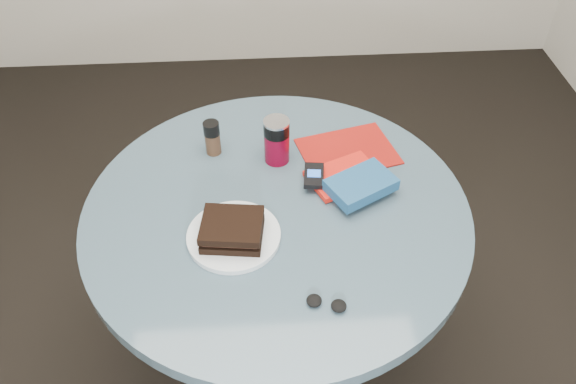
{
  "coord_description": "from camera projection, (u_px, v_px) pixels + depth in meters",
  "views": [
    {
      "loc": [
        -0.04,
        -1.01,
        1.79
      ],
      "look_at": [
        0.03,
        0.0,
        0.8
      ],
      "focal_mm": 35.0,
      "sensor_mm": 36.0,
      "label": 1
    }
  ],
  "objects": [
    {
      "name": "headphones",
      "position": [
        326.0,
        303.0,
        1.22
      ],
      "size": [
        0.1,
        0.06,
        0.02
      ],
      "color": "black",
      "rests_on": "table"
    },
    {
      "name": "pepper_grinder",
      "position": [
        212.0,
        138.0,
        1.57
      ],
      "size": [
        0.05,
        0.05,
        0.1
      ],
      "color": "#3E281A",
      "rests_on": "table"
    },
    {
      "name": "ground",
      "position": [
        279.0,
        355.0,
        1.97
      ],
      "size": [
        4.0,
        4.0,
        0.0
      ],
      "primitive_type": "plane",
      "color": "black",
      "rests_on": "ground"
    },
    {
      "name": "table",
      "position": [
        277.0,
        247.0,
        1.56
      ],
      "size": [
        1.0,
        1.0,
        0.75
      ],
      "color": "black",
      "rests_on": "ground"
    },
    {
      "name": "soda_can",
      "position": [
        277.0,
        141.0,
        1.54
      ],
      "size": [
        0.09,
        0.09,
        0.13
      ],
      "color": "maroon",
      "rests_on": "table"
    },
    {
      "name": "mp3_player",
      "position": [
        314.0,
        176.0,
        1.49
      ],
      "size": [
        0.06,
        0.1,
        0.02
      ],
      "color": "black",
      "rests_on": "red_book"
    },
    {
      "name": "sandwich",
      "position": [
        232.0,
        230.0,
        1.34
      ],
      "size": [
        0.16,
        0.14,
        0.05
      ],
      "color": "black",
      "rests_on": "plate"
    },
    {
      "name": "plate",
      "position": [
        234.0,
        236.0,
        1.37
      ],
      "size": [
        0.29,
        0.29,
        0.01
      ],
      "primitive_type": "cylinder",
      "rotation": [
        0.0,
        0.0,
        -0.29
      ],
      "color": "silver",
      "rests_on": "table"
    },
    {
      "name": "red_book",
      "position": [
        344.0,
        176.0,
        1.52
      ],
      "size": [
        0.22,
        0.19,
        0.02
      ],
      "primitive_type": "cube",
      "rotation": [
        0.0,
        0.0,
        0.41
      ],
      "color": "red",
      "rests_on": "magazine"
    },
    {
      "name": "magazine",
      "position": [
        348.0,
        151.0,
        1.61
      ],
      "size": [
        0.3,
        0.26,
        0.0
      ],
      "primitive_type": "cube",
      "rotation": [
        0.0,
        0.0,
        0.25
      ],
      "color": "maroon",
      "rests_on": "table"
    },
    {
      "name": "novel",
      "position": [
        361.0,
        185.0,
        1.46
      ],
      "size": [
        0.2,
        0.18,
        0.03
      ],
      "primitive_type": "cube",
      "rotation": [
        0.0,
        0.0,
        0.5
      ],
      "color": "navy",
      "rests_on": "red_book"
    }
  ]
}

